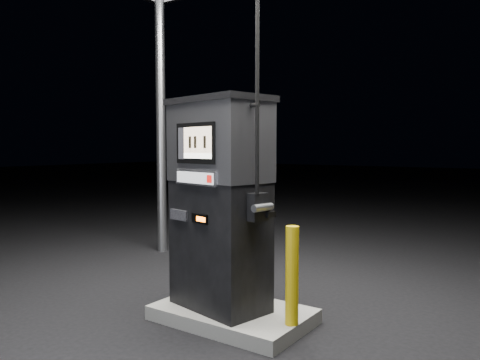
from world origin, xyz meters
The scene contains 5 objects.
ground centered at (0.00, 0.00, 0.00)m, with size 80.00×80.00×0.00m, color black.
pump_island centered at (0.00, 0.00, 0.07)m, with size 1.60×1.00×0.15m, color slate.
fuel_dispenser centered at (-0.12, -0.07, 1.28)m, with size 1.27×0.86×4.58m.
bollard_left centered at (-0.74, 0.11, 0.65)m, with size 0.13×0.13×1.00m, color #C4A30A.
bollard_right centered at (0.74, -0.05, 0.63)m, with size 0.13×0.13×0.95m, color #C4A30A.
Camera 1 is at (2.85, -3.92, 1.85)m, focal length 35.00 mm.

